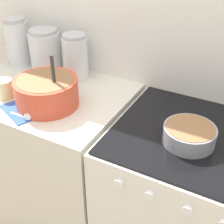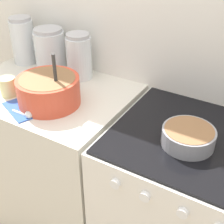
# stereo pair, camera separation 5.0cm
# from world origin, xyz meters

# --- Properties ---
(wall_back) EXTENTS (4.76, 0.05, 2.40)m
(wall_back) POSITION_xyz_m (0.00, 0.65, 1.20)
(wall_back) COLOR white
(wall_back) RESTS_ON ground_plane
(countertop_cabinet) EXTENTS (0.88, 0.63, 0.93)m
(countertop_cabinet) POSITION_xyz_m (-0.44, 0.31, 0.46)
(countertop_cabinet) COLOR silver
(countertop_cabinet) RESTS_ON ground_plane
(stove) EXTENTS (0.70, 0.64, 0.93)m
(stove) POSITION_xyz_m (0.36, 0.31, 0.46)
(stove) COLOR white
(stove) RESTS_ON ground_plane
(mixing_bowl) EXTENTS (0.29, 0.29, 0.26)m
(mixing_bowl) POSITION_xyz_m (-0.32, 0.22, 1.00)
(mixing_bowl) COLOR #D84C33
(mixing_bowl) RESTS_ON countertop_cabinet
(baking_pan) EXTENTS (0.21, 0.21, 0.07)m
(baking_pan) POSITION_xyz_m (0.35, 0.25, 0.97)
(baking_pan) COLOR gray
(baking_pan) RESTS_ON stove
(storage_jar_left) EXTENTS (0.14, 0.14, 0.27)m
(storage_jar_left) POSITION_xyz_m (-0.77, 0.52, 1.05)
(storage_jar_left) COLOR silver
(storage_jar_left) RESTS_ON countertop_cabinet
(storage_jar_middle) EXTENTS (0.17, 0.17, 0.24)m
(storage_jar_middle) POSITION_xyz_m (-0.57, 0.52, 1.03)
(storage_jar_middle) COLOR silver
(storage_jar_middle) RESTS_ON countertop_cabinet
(storage_jar_right) EXTENTS (0.14, 0.14, 0.25)m
(storage_jar_right) POSITION_xyz_m (-0.36, 0.52, 1.03)
(storage_jar_right) COLOR silver
(storage_jar_right) RESTS_ON countertop_cabinet
(tin_can) EXTENTS (0.08, 0.08, 0.09)m
(tin_can) POSITION_xyz_m (-0.55, 0.18, 0.98)
(tin_can) COLOR beige
(tin_can) RESTS_ON countertop_cabinet
(recipe_page) EXTENTS (0.29, 0.31, 0.01)m
(recipe_page) POSITION_xyz_m (-0.37, 0.17, 0.93)
(recipe_page) COLOR #3359B2
(recipe_page) RESTS_ON countertop_cabinet
(measuring_spoon) EXTENTS (0.12, 0.04, 0.04)m
(measuring_spoon) POSITION_xyz_m (-0.33, 0.07, 0.94)
(measuring_spoon) COLOR white
(measuring_spoon) RESTS_ON countertop_cabinet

